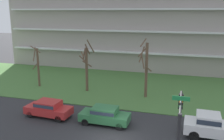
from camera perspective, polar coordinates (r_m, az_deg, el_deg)
The scene contains 10 objects.
ground at distance 20.12m, azimuth 0.08°, elevation -15.73°, with size 160.00×160.00×0.00m, color #2D2D30.
grass_lawn_strip at distance 32.75m, azimuth 6.97°, elevation -4.04°, with size 80.00×16.00×0.08m, color #477238.
apartment_building at distance 45.47m, azimuth 10.32°, elevation 11.42°, with size 51.48×13.56×16.81m.
tree_far_left at distance 33.74m, azimuth -16.68°, elevation 0.93°, with size 1.38×1.37×5.58m.
tree_left at distance 30.45m, azimuth -5.87°, elevation 0.89°, with size 1.69×1.44×6.59m.
tree_center at distance 28.31m, azimuth 7.76°, elevation 0.50°, with size 1.65×1.73×6.82m.
pickup_white_near_left at distance 21.47m, azimuth 22.93°, elevation -11.87°, with size 5.46×2.18×1.95m.
sedan_green_center_left at distance 22.25m, azimuth -1.67°, elevation -10.25°, with size 4.42×1.84×1.57m.
sedan_red_center_right at distance 24.44m, azimuth -14.39°, elevation -8.46°, with size 4.49×2.04×1.57m.
traffic_signal_mast at distance 13.28m, azimuth 15.07°, elevation -14.07°, with size 0.90×4.45×5.52m.
Camera 1 is at (4.91, -16.88, 9.78)m, focal length 39.79 mm.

